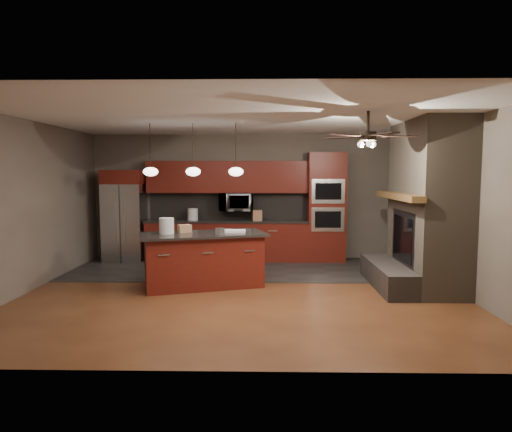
{
  "coord_description": "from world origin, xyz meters",
  "views": [
    {
      "loc": [
        0.36,
        -7.3,
        1.94
      ],
      "look_at": [
        0.2,
        0.6,
        1.19
      ],
      "focal_mm": 32.0,
      "sensor_mm": 36.0,
      "label": 1
    }
  ],
  "objects_px": {
    "paint_can": "(220,231)",
    "refrigerator": "(125,216)",
    "counter_bucket": "(193,214)",
    "counter_box": "(257,215)",
    "oven_tower": "(326,207)",
    "kitchen_island": "(204,260)",
    "paint_tray": "(234,231)",
    "cardboard_box": "(185,229)",
    "microwave": "(236,202)",
    "white_bucket": "(167,226)"
  },
  "relations": [
    {
      "from": "kitchen_island",
      "to": "refrigerator",
      "type": "bearing_deg",
      "value": 114.78
    },
    {
      "from": "cardboard_box",
      "to": "counter_box",
      "type": "height_order",
      "value": "counter_box"
    },
    {
      "from": "oven_tower",
      "to": "microwave",
      "type": "relative_size",
      "value": 3.25
    },
    {
      "from": "counter_bucket",
      "to": "cardboard_box",
      "type": "bearing_deg",
      "value": -84.51
    },
    {
      "from": "oven_tower",
      "to": "counter_box",
      "type": "relative_size",
      "value": 10.53
    },
    {
      "from": "paint_tray",
      "to": "cardboard_box",
      "type": "relative_size",
      "value": 1.83
    },
    {
      "from": "refrigerator",
      "to": "microwave",
      "type": "bearing_deg",
      "value": 3.07
    },
    {
      "from": "paint_can",
      "to": "refrigerator",
      "type": "bearing_deg",
      "value": 133.96
    },
    {
      "from": "paint_tray",
      "to": "counter_bucket",
      "type": "xyz_separation_m",
      "value": [
        -1.06,
        2.21,
        0.09
      ]
    },
    {
      "from": "paint_can",
      "to": "counter_bucket",
      "type": "distance_m",
      "value": 2.64
    },
    {
      "from": "refrigerator",
      "to": "counter_box",
      "type": "xyz_separation_m",
      "value": [
        2.91,
        0.03,
        0.01
      ]
    },
    {
      "from": "white_bucket",
      "to": "counter_box",
      "type": "xyz_separation_m",
      "value": [
        1.48,
        2.37,
        -0.04
      ]
    },
    {
      "from": "paint_can",
      "to": "counter_box",
      "type": "height_order",
      "value": "counter_box"
    },
    {
      "from": "kitchen_island",
      "to": "paint_tray",
      "type": "relative_size",
      "value": 5.88
    },
    {
      "from": "counter_bucket",
      "to": "counter_box",
      "type": "distance_m",
      "value": 1.42
    },
    {
      "from": "oven_tower",
      "to": "counter_bucket",
      "type": "bearing_deg",
      "value": 179.86
    },
    {
      "from": "oven_tower",
      "to": "counter_box",
      "type": "xyz_separation_m",
      "value": [
        -1.51,
        -0.04,
        -0.18
      ]
    },
    {
      "from": "paint_tray",
      "to": "kitchen_island",
      "type": "bearing_deg",
      "value": -165.62
    },
    {
      "from": "paint_can",
      "to": "cardboard_box",
      "type": "bearing_deg",
      "value": 158.86
    },
    {
      "from": "oven_tower",
      "to": "microwave",
      "type": "height_order",
      "value": "oven_tower"
    },
    {
      "from": "oven_tower",
      "to": "refrigerator",
      "type": "xyz_separation_m",
      "value": [
        -4.42,
        -0.07,
        -0.19
      ]
    },
    {
      "from": "refrigerator",
      "to": "cardboard_box",
      "type": "distance_m",
      "value": 2.76
    },
    {
      "from": "paint_tray",
      "to": "paint_can",
      "type": "bearing_deg",
      "value": -126.29
    },
    {
      "from": "counter_box",
      "to": "oven_tower",
      "type": "bearing_deg",
      "value": -8.54
    },
    {
      "from": "white_bucket",
      "to": "paint_tray",
      "type": "bearing_deg",
      "value": 10.8
    },
    {
      "from": "paint_can",
      "to": "oven_tower",
      "type": "bearing_deg",
      "value": 50.12
    },
    {
      "from": "kitchen_island",
      "to": "paint_can",
      "type": "height_order",
      "value": "paint_can"
    },
    {
      "from": "refrigerator",
      "to": "counter_bucket",
      "type": "distance_m",
      "value": 1.49
    },
    {
      "from": "oven_tower",
      "to": "refrigerator",
      "type": "bearing_deg",
      "value": -179.04
    },
    {
      "from": "paint_tray",
      "to": "cardboard_box",
      "type": "xyz_separation_m",
      "value": [
        -0.85,
        -0.05,
        0.05
      ]
    },
    {
      "from": "refrigerator",
      "to": "cardboard_box",
      "type": "bearing_deg",
      "value": -51.99
    },
    {
      "from": "refrigerator",
      "to": "paint_tray",
      "type": "xyz_separation_m",
      "value": [
        2.55,
        -2.13,
        -0.06
      ]
    },
    {
      "from": "kitchen_island",
      "to": "counter_bucket",
      "type": "bearing_deg",
      "value": 86.03
    },
    {
      "from": "microwave",
      "to": "cardboard_box",
      "type": "xyz_separation_m",
      "value": [
        -0.74,
        -2.31,
        -0.31
      ]
    },
    {
      "from": "counter_bucket",
      "to": "counter_box",
      "type": "relative_size",
      "value": 1.13
    },
    {
      "from": "microwave",
      "to": "oven_tower",
      "type": "bearing_deg",
      "value": -1.66
    },
    {
      "from": "microwave",
      "to": "refrigerator",
      "type": "distance_m",
      "value": 2.47
    },
    {
      "from": "oven_tower",
      "to": "counter_box",
      "type": "distance_m",
      "value": 1.53
    },
    {
      "from": "paint_tray",
      "to": "counter_bucket",
      "type": "relative_size",
      "value": 1.51
    },
    {
      "from": "oven_tower",
      "to": "white_bucket",
      "type": "relative_size",
      "value": 8.93
    },
    {
      "from": "microwave",
      "to": "paint_can",
      "type": "relative_size",
      "value": 4.58
    },
    {
      "from": "refrigerator",
      "to": "paint_tray",
      "type": "distance_m",
      "value": 3.32
    },
    {
      "from": "microwave",
      "to": "counter_bucket",
      "type": "height_order",
      "value": "microwave"
    },
    {
      "from": "cardboard_box",
      "to": "counter_box",
      "type": "relative_size",
      "value": 0.94
    },
    {
      "from": "paint_can",
      "to": "cardboard_box",
      "type": "relative_size",
      "value": 0.75
    },
    {
      "from": "white_bucket",
      "to": "paint_tray",
      "type": "relative_size",
      "value": 0.69
    },
    {
      "from": "oven_tower",
      "to": "microwave",
      "type": "bearing_deg",
      "value": 178.34
    },
    {
      "from": "microwave",
      "to": "refrigerator",
      "type": "height_order",
      "value": "refrigerator"
    },
    {
      "from": "kitchen_island",
      "to": "paint_can",
      "type": "relative_size",
      "value": 14.24
    },
    {
      "from": "paint_tray",
      "to": "oven_tower",
      "type": "bearing_deg",
      "value": 49.47
    }
  ]
}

